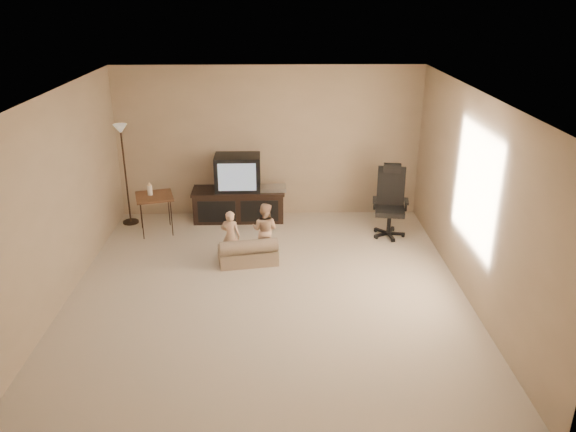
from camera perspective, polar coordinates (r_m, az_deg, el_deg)
name	(u,v)px	position (r m, az deg, el deg)	size (l,w,h in m)	color
floor	(268,292)	(7.23, -2.08, -7.76)	(5.50, 5.50, 0.00)	beige
room_shell	(266,179)	(6.61, -2.25, 3.74)	(5.50, 5.50, 5.50)	white
tv_stand	(239,193)	(9.33, -5.01, 2.33)	(1.55, 0.59, 1.10)	black
office_chair	(390,211)	(8.86, 10.28, 0.55)	(0.59, 0.62, 1.12)	black
side_table	(154,197)	(8.99, -13.47, 1.93)	(0.68, 0.68, 0.83)	brown
floor_lamp	(123,152)	(9.28, -16.42, 6.24)	(0.26, 0.26, 1.65)	#2F2015
child_sofa	(248,253)	(7.90, -4.06, -3.75)	(0.88, 0.59, 0.40)	gray
toddler_left	(231,236)	(7.92, -5.85, -2.03)	(0.27, 0.20, 0.75)	#DFAF8B
toddler_right	(265,230)	(8.03, -2.36, -1.41)	(0.39, 0.21, 0.80)	#DFAF8B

